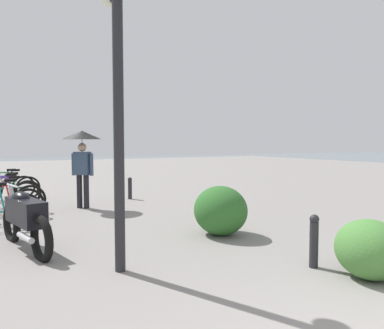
# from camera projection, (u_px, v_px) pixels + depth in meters

# --- Properties ---
(lamppost) EXTENTS (0.98, 0.28, 3.86)m
(lamppost) POSITION_uv_depth(u_px,v_px,m) (118.00, 76.00, 4.81)
(lamppost) COLOR #232328
(lamppost) RESTS_ON ground
(motorcycle) EXTENTS (2.14, 0.62, 1.06)m
(motorcycle) POSITION_uv_depth(u_px,v_px,m) (25.00, 218.00, 5.95)
(motorcycle) COLOR black
(motorcycle) RESTS_ON ground
(bicycle_red) EXTENTS (0.24, 1.77, 0.95)m
(bicycle_red) POSITION_uv_depth(u_px,v_px,m) (2.00, 205.00, 8.06)
(bicycle_red) COLOR black
(bicycle_red) RESTS_ON ground
(bicycle_silver) EXTENTS (0.35, 1.76, 0.95)m
(bicycle_silver) POSITION_uv_depth(u_px,v_px,m) (7.00, 199.00, 8.84)
(bicycle_silver) COLOR black
(bicycle_silver) RESTS_ON ground
(bicycle_purple) EXTENTS (0.30, 1.76, 0.95)m
(bicycle_purple) POSITION_uv_depth(u_px,v_px,m) (4.00, 196.00, 9.49)
(bicycle_purple) COLOR black
(bicycle_purple) RESTS_ON ground
(bicycle_blue) EXTENTS (0.13, 1.77, 0.95)m
(bicycle_blue) POSITION_uv_depth(u_px,v_px,m) (6.00, 193.00, 9.87)
(bicycle_blue) COLOR black
(bicycle_blue) RESTS_ON ground
(bicycle_black) EXTENTS (0.47, 1.73, 0.95)m
(bicycle_black) POSITION_uv_depth(u_px,v_px,m) (5.00, 188.00, 11.15)
(bicycle_black) COLOR black
(bicycle_black) RESTS_ON ground
(bicycle_green) EXTENTS (0.21, 1.77, 0.95)m
(bicycle_green) POSITION_uv_depth(u_px,v_px,m) (9.00, 188.00, 11.01)
(bicycle_green) COLOR black
(bicycle_green) RESTS_ON ground
(pedestrian) EXTENTS (1.00, 1.00, 2.03)m
(pedestrian) POSITION_uv_depth(u_px,v_px,m) (82.00, 147.00, 9.60)
(pedestrian) COLOR black
(pedestrian) RESTS_ON ground
(bollard_near) EXTENTS (0.13, 0.13, 0.74)m
(bollard_near) POSITION_uv_depth(u_px,v_px,m) (314.00, 240.00, 5.08)
(bollard_near) COLOR #232328
(bollard_near) RESTS_ON ground
(bollard_mid) EXTENTS (0.13, 0.13, 0.67)m
(bollard_mid) POSITION_uv_depth(u_px,v_px,m) (130.00, 188.00, 11.22)
(bollard_mid) COLOR #232328
(bollard_mid) RESTS_ON ground
(shrub_low) EXTENTS (0.89, 0.80, 0.76)m
(shrub_low) POSITION_uv_depth(u_px,v_px,m) (370.00, 249.00, 4.66)
(shrub_low) COLOR #477F38
(shrub_low) RESTS_ON ground
(shrub_round) EXTENTS (1.08, 0.97, 0.92)m
(shrub_round) POSITION_uv_depth(u_px,v_px,m) (220.00, 210.00, 6.88)
(shrub_round) COLOR #2D6628
(shrub_round) RESTS_ON ground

